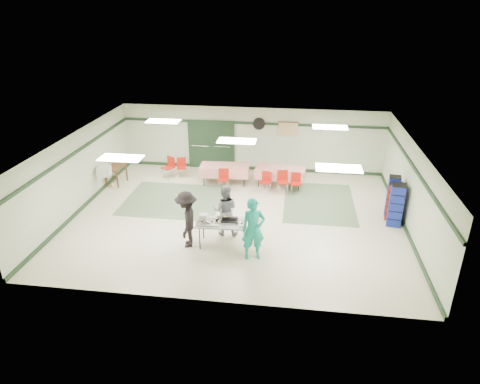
# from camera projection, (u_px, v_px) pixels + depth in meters

# --- Properties ---
(floor) EXTENTS (11.00, 11.00, 0.00)m
(floor) POSITION_uv_depth(u_px,v_px,m) (237.00, 217.00, 14.52)
(floor) COLOR beige
(floor) RESTS_ON ground
(ceiling) EXTENTS (11.00, 11.00, 0.00)m
(ceiling) POSITION_uv_depth(u_px,v_px,m) (237.00, 140.00, 13.41)
(ceiling) COLOR white
(ceiling) RESTS_ON wall_back
(wall_back) EXTENTS (11.00, 0.00, 11.00)m
(wall_back) POSITION_uv_depth(u_px,v_px,m) (252.00, 139.00, 18.03)
(wall_back) COLOR beige
(wall_back) RESTS_ON floor
(wall_front) EXTENTS (11.00, 0.00, 11.00)m
(wall_front) POSITION_uv_depth(u_px,v_px,m) (210.00, 254.00, 9.90)
(wall_front) COLOR beige
(wall_front) RESTS_ON floor
(wall_left) EXTENTS (0.00, 9.00, 9.00)m
(wall_left) POSITION_uv_depth(u_px,v_px,m) (78.00, 172.00, 14.64)
(wall_left) COLOR beige
(wall_left) RESTS_ON floor
(wall_right) EXTENTS (0.00, 9.00, 9.00)m
(wall_right) POSITION_uv_depth(u_px,v_px,m) (412.00, 189.00, 13.30)
(wall_right) COLOR beige
(wall_right) RESTS_ON floor
(trim_back) EXTENTS (11.00, 0.06, 0.10)m
(trim_back) POSITION_uv_depth(u_px,v_px,m) (252.00, 123.00, 17.72)
(trim_back) COLOR #1C331D
(trim_back) RESTS_ON wall_back
(baseboard_back) EXTENTS (11.00, 0.06, 0.12)m
(baseboard_back) POSITION_uv_depth(u_px,v_px,m) (251.00, 168.00, 18.54)
(baseboard_back) COLOR #1C331D
(baseboard_back) RESTS_ON floor
(trim_left) EXTENTS (0.06, 9.00, 0.10)m
(trim_left) POSITION_uv_depth(u_px,v_px,m) (76.00, 152.00, 14.34)
(trim_left) COLOR #1C331D
(trim_left) RESTS_ON wall_back
(baseboard_left) EXTENTS (0.06, 9.00, 0.12)m
(baseboard_left) POSITION_uv_depth(u_px,v_px,m) (85.00, 206.00, 15.16)
(baseboard_left) COLOR #1C331D
(baseboard_left) RESTS_ON floor
(trim_right) EXTENTS (0.06, 9.00, 0.10)m
(trim_right) POSITION_uv_depth(u_px,v_px,m) (414.00, 168.00, 13.01)
(trim_right) COLOR #1C331D
(trim_right) RESTS_ON wall_back
(baseboard_right) EXTENTS (0.06, 9.00, 0.12)m
(baseboard_right) POSITION_uv_depth(u_px,v_px,m) (404.00, 225.00, 13.83)
(baseboard_right) COLOR #1C331D
(baseboard_right) RESTS_ON floor
(green_patch_a) EXTENTS (3.50, 3.00, 0.01)m
(green_patch_a) POSITION_uv_depth(u_px,v_px,m) (174.00, 200.00, 15.73)
(green_patch_a) COLOR #5E7858
(green_patch_a) RESTS_ON floor
(green_patch_b) EXTENTS (2.50, 3.50, 0.01)m
(green_patch_b) POSITION_uv_depth(u_px,v_px,m) (319.00, 202.00, 15.54)
(green_patch_b) COLOR #5E7858
(green_patch_b) RESTS_ON floor
(double_door_left) EXTENTS (0.90, 0.06, 2.10)m
(double_door_left) POSITION_uv_depth(u_px,v_px,m) (201.00, 144.00, 18.37)
(double_door_left) COLOR #999B99
(double_door_left) RESTS_ON floor
(double_door_right) EXTENTS (0.90, 0.06, 2.10)m
(double_door_right) POSITION_uv_depth(u_px,v_px,m) (222.00, 145.00, 18.25)
(double_door_right) COLOR #999B99
(double_door_right) RESTS_ON floor
(door_frame) EXTENTS (2.00, 0.03, 2.15)m
(door_frame) POSITION_uv_depth(u_px,v_px,m) (211.00, 145.00, 18.29)
(door_frame) COLOR #1C331D
(door_frame) RESTS_ON floor
(wall_fan) EXTENTS (0.50, 0.10, 0.50)m
(wall_fan) POSITION_uv_depth(u_px,v_px,m) (259.00, 124.00, 17.65)
(wall_fan) COLOR black
(wall_fan) RESTS_ON wall_back
(scroll_banner) EXTENTS (0.80, 0.02, 0.60)m
(scroll_banner) POSITION_uv_depth(u_px,v_px,m) (288.00, 129.00, 17.59)
(scroll_banner) COLOR #D5BA85
(scroll_banner) RESTS_ON wall_back
(serving_table) EXTENTS (1.96, 0.86, 0.76)m
(serving_table) POSITION_uv_depth(u_px,v_px,m) (229.00, 224.00, 12.55)
(serving_table) COLOR #AAAAA5
(serving_table) RESTS_ON floor
(sheet_tray_right) EXTENTS (0.58, 0.45, 0.02)m
(sheet_tray_right) POSITION_uv_depth(u_px,v_px,m) (249.00, 224.00, 12.45)
(sheet_tray_right) COLOR silver
(sheet_tray_right) RESTS_ON serving_table
(sheet_tray_mid) EXTENTS (0.64, 0.50, 0.02)m
(sheet_tray_mid) POSITION_uv_depth(u_px,v_px,m) (226.00, 220.00, 12.63)
(sheet_tray_mid) COLOR silver
(sheet_tray_mid) RESTS_ON serving_table
(sheet_tray_left) EXTENTS (0.62, 0.48, 0.02)m
(sheet_tray_left) POSITION_uv_depth(u_px,v_px,m) (209.00, 223.00, 12.51)
(sheet_tray_left) COLOR silver
(sheet_tray_left) RESTS_ON serving_table
(baking_pan) EXTENTS (0.50, 0.32, 0.08)m
(baking_pan) POSITION_uv_depth(u_px,v_px,m) (230.00, 221.00, 12.55)
(baking_pan) COLOR black
(baking_pan) RESTS_ON serving_table
(foam_box_stack) EXTENTS (0.23, 0.21, 0.20)m
(foam_box_stack) POSITION_uv_depth(u_px,v_px,m) (203.00, 217.00, 12.61)
(foam_box_stack) COLOR white
(foam_box_stack) RESTS_ON serving_table
(volunteer_teal) EXTENTS (0.76, 0.60, 1.82)m
(volunteer_teal) POSITION_uv_depth(u_px,v_px,m) (253.00, 229.00, 11.87)
(volunteer_teal) COLOR teal
(volunteer_teal) RESTS_ON floor
(volunteer_grey) EXTENTS (0.82, 0.66, 1.64)m
(volunteer_grey) POSITION_uv_depth(u_px,v_px,m) (225.00, 210.00, 13.14)
(volunteer_grey) COLOR gray
(volunteer_grey) RESTS_ON floor
(volunteer_dark) EXTENTS (0.82, 1.21, 1.73)m
(volunteer_dark) POSITION_uv_depth(u_px,v_px,m) (187.00, 219.00, 12.50)
(volunteer_dark) COLOR black
(volunteer_dark) RESTS_ON floor
(dining_table_a) EXTENTS (1.96, 1.03, 0.77)m
(dining_table_a) POSITION_uv_depth(u_px,v_px,m) (280.00, 173.00, 16.67)
(dining_table_a) COLOR red
(dining_table_a) RESTS_ON floor
(dining_table_b) EXTENTS (1.95, 0.95, 0.77)m
(dining_table_b) POSITION_uv_depth(u_px,v_px,m) (225.00, 170.00, 16.94)
(dining_table_b) COLOR red
(dining_table_b) RESTS_ON floor
(chair_a) EXTENTS (0.46, 0.46, 0.87)m
(chair_a) POSITION_uv_depth(u_px,v_px,m) (283.00, 179.00, 16.16)
(chair_a) COLOR red
(chair_a) RESTS_ON floor
(chair_b) EXTENTS (0.45, 0.45, 0.79)m
(chair_b) POSITION_uv_depth(u_px,v_px,m) (266.00, 180.00, 16.25)
(chair_b) COLOR red
(chair_b) RESTS_ON floor
(chair_c) EXTENTS (0.38, 0.38, 0.80)m
(chair_c) POSITION_uv_depth(u_px,v_px,m) (296.00, 181.00, 16.11)
(chair_c) COLOR red
(chair_c) RESTS_ON floor
(chair_d) EXTENTS (0.39, 0.39, 0.81)m
(chair_d) POSITION_uv_depth(u_px,v_px,m) (224.00, 177.00, 16.45)
(chair_d) COLOR red
(chair_d) RESTS_ON floor
(chair_loose_a) EXTENTS (0.46, 0.46, 0.80)m
(chair_loose_a) POSITION_uv_depth(u_px,v_px,m) (182.00, 165.00, 17.63)
(chair_loose_a) COLOR red
(chair_loose_a) RESTS_ON floor
(chair_loose_b) EXTENTS (0.57, 0.57, 0.90)m
(chair_loose_b) POSITION_uv_depth(u_px,v_px,m) (169.00, 165.00, 17.48)
(chair_loose_b) COLOR red
(chair_loose_b) RESTS_ON floor
(crate_stack_blue_a) EXTENTS (0.51, 0.51, 1.42)m
(crate_stack_blue_a) POSITION_uv_depth(u_px,v_px,m) (396.00, 205.00, 13.72)
(crate_stack_blue_a) COLOR navy
(crate_stack_blue_a) RESTS_ON floor
(crate_stack_red) EXTENTS (0.49, 0.49, 1.31)m
(crate_stack_red) POSITION_uv_depth(u_px,v_px,m) (393.00, 201.00, 14.10)
(crate_stack_red) COLOR #9E240F
(crate_stack_red) RESTS_ON floor
(crate_stack_blue_b) EXTENTS (0.43, 0.43, 1.44)m
(crate_stack_blue_b) POSITION_uv_depth(u_px,v_px,m) (392.00, 196.00, 14.28)
(crate_stack_blue_b) COLOR navy
(crate_stack_blue_b) RESTS_ON floor
(printer_table) EXTENTS (0.69, 0.99, 0.74)m
(printer_table) POSITION_uv_depth(u_px,v_px,m) (116.00, 169.00, 16.86)
(printer_table) COLOR brown
(printer_table) RESTS_ON floor
(office_printer) EXTENTS (0.52, 0.48, 0.37)m
(office_printer) POSITION_uv_depth(u_px,v_px,m) (104.00, 171.00, 15.84)
(office_printer) COLOR beige
(office_printer) RESTS_ON printer_table
(broom) EXTENTS (0.05, 0.22, 1.37)m
(broom) POSITION_uv_depth(u_px,v_px,m) (111.00, 169.00, 16.64)
(broom) COLOR brown
(broom) RESTS_ON floor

